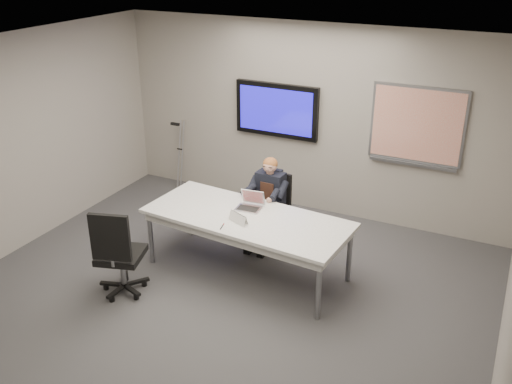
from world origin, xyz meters
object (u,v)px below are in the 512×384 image
at_px(conference_table, 247,223).
at_px(office_chair_far, 273,218).
at_px(office_chair_near, 121,268).
at_px(seated_person, 265,212).
at_px(laptop, 250,204).

relative_size(conference_table, office_chair_far, 2.77).
relative_size(office_chair_far, office_chair_near, 0.83).
bearing_deg(conference_table, seated_person, 102.08).
relative_size(office_chair_far, seated_person, 0.77).
bearing_deg(laptop, seated_person, 87.61).
xyz_separation_m(conference_table, seated_person, (-0.10, 0.73, -0.20)).
bearing_deg(office_chair_far, seated_person, -80.44).
distance_m(conference_table, office_chair_far, 1.03).
relative_size(office_chair_near, laptop, 3.51).
height_order(office_chair_near, laptop, office_chair_near).
height_order(office_chair_far, office_chair_near, office_chair_near).
relative_size(office_chair_near, seated_person, 0.93).
height_order(conference_table, laptop, laptop).
bearing_deg(conference_table, office_chair_far, 99.80).
distance_m(seated_person, laptop, 0.60).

